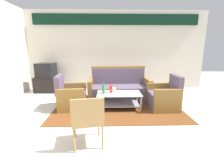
{
  "coord_description": "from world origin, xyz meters",
  "views": [
    {
      "loc": [
        -0.33,
        -3.0,
        1.56
      ],
      "look_at": [
        -0.21,
        0.88,
        0.65
      ],
      "focal_mm": 25.88,
      "sensor_mm": 36.0,
      "label": 1
    }
  ],
  "objects_px": {
    "armchair_left": "(71,97)",
    "bottle_red": "(111,89)",
    "coffee_table": "(119,98)",
    "wicker_chair": "(87,118)",
    "tv_stand": "(47,84)",
    "bottle_green": "(104,89)",
    "couch": "(119,89)",
    "cup": "(114,90)",
    "armchair_right": "(164,97)",
    "television": "(46,70)"
  },
  "relations": [
    {
      "from": "coffee_table",
      "to": "tv_stand",
      "type": "bearing_deg",
      "value": 145.32
    },
    {
      "from": "couch",
      "to": "armchair_left",
      "type": "height_order",
      "value": "couch"
    },
    {
      "from": "armchair_left",
      "to": "armchair_right",
      "type": "height_order",
      "value": "same"
    },
    {
      "from": "armchair_right",
      "to": "bottle_green",
      "type": "xyz_separation_m",
      "value": [
        -1.54,
        -0.01,
        0.23
      ]
    },
    {
      "from": "bottle_green",
      "to": "coffee_table",
      "type": "bearing_deg",
      "value": 2.58
    },
    {
      "from": "armchair_left",
      "to": "tv_stand",
      "type": "relative_size",
      "value": 1.06
    },
    {
      "from": "bottle_green",
      "to": "television",
      "type": "xyz_separation_m",
      "value": [
        -2.01,
        1.68,
        0.24
      ]
    },
    {
      "from": "bottle_red",
      "to": "television",
      "type": "xyz_separation_m",
      "value": [
        -2.19,
        1.62,
        0.25
      ]
    },
    {
      "from": "couch",
      "to": "armchair_left",
      "type": "relative_size",
      "value": 2.15
    },
    {
      "from": "couch",
      "to": "tv_stand",
      "type": "distance_m",
      "value": 2.62
    },
    {
      "from": "tv_stand",
      "to": "wicker_chair",
      "type": "relative_size",
      "value": 0.95
    },
    {
      "from": "coffee_table",
      "to": "bottle_green",
      "type": "bearing_deg",
      "value": -177.42
    },
    {
      "from": "couch",
      "to": "armchair_left",
      "type": "distance_m",
      "value": 1.43
    },
    {
      "from": "wicker_chair",
      "to": "cup",
      "type": "bearing_deg",
      "value": 64.14
    },
    {
      "from": "bottle_red",
      "to": "cup",
      "type": "height_order",
      "value": "bottle_red"
    },
    {
      "from": "armchair_left",
      "to": "bottle_red",
      "type": "xyz_separation_m",
      "value": [
        1.02,
        -0.05,
        0.22
      ]
    },
    {
      "from": "tv_stand",
      "to": "coffee_table",
      "type": "bearing_deg",
      "value": -34.68
    },
    {
      "from": "armchair_right",
      "to": "tv_stand",
      "type": "distance_m",
      "value": 3.92
    },
    {
      "from": "couch",
      "to": "cup",
      "type": "height_order",
      "value": "couch"
    },
    {
      "from": "coffee_table",
      "to": "armchair_left",
      "type": "bearing_deg",
      "value": 176.13
    },
    {
      "from": "couch",
      "to": "tv_stand",
      "type": "xyz_separation_m",
      "value": [
        -2.45,
        0.92,
        -0.06
      ]
    },
    {
      "from": "tv_stand",
      "to": "armchair_left",
      "type": "bearing_deg",
      "value": -53.33
    },
    {
      "from": "armchair_left",
      "to": "wicker_chair",
      "type": "bearing_deg",
      "value": 16.06
    },
    {
      "from": "bottle_green",
      "to": "armchair_right",
      "type": "bearing_deg",
      "value": 0.38
    },
    {
      "from": "bottle_red",
      "to": "couch",
      "type": "bearing_deg",
      "value": 69.63
    },
    {
      "from": "tv_stand",
      "to": "bottle_green",
      "type": "bearing_deg",
      "value": -39.82
    },
    {
      "from": "armchair_right",
      "to": "armchair_left",
      "type": "bearing_deg",
      "value": 86.99
    },
    {
      "from": "armchair_left",
      "to": "television",
      "type": "xyz_separation_m",
      "value": [
        -1.17,
        1.58,
        0.47
      ]
    },
    {
      "from": "couch",
      "to": "coffee_table",
      "type": "distance_m",
      "value": 0.74
    },
    {
      "from": "armchair_left",
      "to": "television",
      "type": "distance_m",
      "value": 2.02
    },
    {
      "from": "couch",
      "to": "cup",
      "type": "xyz_separation_m",
      "value": [
        -0.17,
        -0.58,
        0.14
      ]
    },
    {
      "from": "bottle_green",
      "to": "wicker_chair",
      "type": "bearing_deg",
      "value": -97.7
    },
    {
      "from": "cup",
      "to": "wicker_chair",
      "type": "height_order",
      "value": "wicker_chair"
    },
    {
      "from": "armchair_left",
      "to": "bottle_green",
      "type": "bearing_deg",
      "value": 78.95
    },
    {
      "from": "armchair_left",
      "to": "wicker_chair",
      "type": "relative_size",
      "value": 1.01
    },
    {
      "from": "bottle_green",
      "to": "bottle_red",
      "type": "xyz_separation_m",
      "value": [
        0.18,
        0.05,
        -0.01
      ]
    },
    {
      "from": "television",
      "to": "bottle_red",
      "type": "bearing_deg",
      "value": 154.62
    },
    {
      "from": "coffee_table",
      "to": "tv_stand",
      "type": "relative_size",
      "value": 1.38
    },
    {
      "from": "cup",
      "to": "wicker_chair",
      "type": "distance_m",
      "value": 1.81
    },
    {
      "from": "bottle_red",
      "to": "tv_stand",
      "type": "xyz_separation_m",
      "value": [
        -2.19,
        1.62,
        -0.25
      ]
    },
    {
      "from": "coffee_table",
      "to": "wicker_chair",
      "type": "height_order",
      "value": "wicker_chair"
    },
    {
      "from": "cup",
      "to": "armchair_left",
      "type": "bearing_deg",
      "value": -176.51
    },
    {
      "from": "tv_stand",
      "to": "wicker_chair",
      "type": "height_order",
      "value": "wicker_chair"
    },
    {
      "from": "coffee_table",
      "to": "bottle_green",
      "type": "xyz_separation_m",
      "value": [
        -0.39,
        -0.02,
        0.25
      ]
    },
    {
      "from": "armchair_left",
      "to": "bottle_red",
      "type": "relative_size",
      "value": 3.26
    },
    {
      "from": "armchair_left",
      "to": "bottle_green",
      "type": "height_order",
      "value": "armchair_left"
    },
    {
      "from": "armchair_right",
      "to": "cup",
      "type": "xyz_separation_m",
      "value": [
        -1.28,
        0.16,
        0.17
      ]
    },
    {
      "from": "couch",
      "to": "armchair_right",
      "type": "relative_size",
      "value": 2.15
    },
    {
      "from": "bottle_red",
      "to": "television",
      "type": "height_order",
      "value": "television"
    },
    {
      "from": "coffee_table",
      "to": "cup",
      "type": "height_order",
      "value": "cup"
    }
  ]
}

